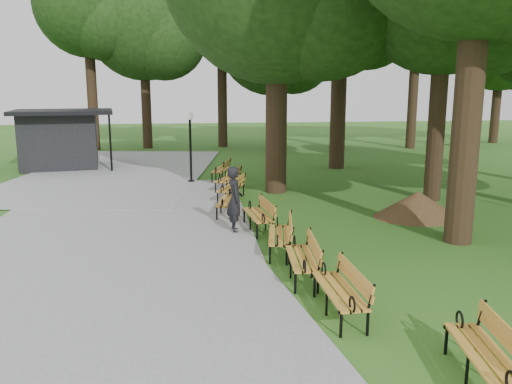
{
  "coord_description": "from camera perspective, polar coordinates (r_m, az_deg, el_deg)",
  "views": [
    {
      "loc": [
        -2.04,
        -10.92,
        3.87
      ],
      "look_at": [
        0.06,
        2.77,
        1.1
      ],
      "focal_mm": 36.04,
      "sensor_mm": 36.0,
      "label": 1
    }
  ],
  "objects": [
    {
      "name": "lawn_tree_4",
      "position": [
        26.16,
        9.47,
        20.22
      ],
      "size": [
        6.35,
        6.35,
        11.23
      ],
      "color": "black",
      "rests_on": "ground"
    },
    {
      "name": "path",
      "position": [
        14.57,
        -16.16,
        -4.43
      ],
      "size": [
        12.0,
        38.0,
        0.06
      ],
      "primitive_type": "cube",
      "color": "gray",
      "rests_on": "ground"
    },
    {
      "name": "bench_0",
      "position": [
        7.7,
        24.11,
        -16.2
      ],
      "size": [
        0.97,
        1.98,
        0.88
      ],
      "primitive_type": null,
      "rotation": [
        0.0,
        0.0,
        -1.75
      ],
      "color": "#C2842C",
      "rests_on": "ground"
    },
    {
      "name": "tree_backdrop",
      "position": [
        35.31,
        6.25,
        18.48
      ],
      "size": [
        35.76,
        10.22,
        16.64
      ],
      "primitive_type": null,
      "color": "black",
      "rests_on": "ground"
    },
    {
      "name": "bench_3",
      "position": [
        12.36,
        2.63,
        -4.81
      ],
      "size": [
        0.99,
        1.99,
        0.88
      ],
      "primitive_type": null,
      "rotation": [
        0.0,
        0.0,
        -1.76
      ],
      "color": "#C2842C",
      "rests_on": "ground"
    },
    {
      "name": "bench_1",
      "position": [
        9.18,
        9.22,
        -10.79
      ],
      "size": [
        0.65,
        1.9,
        0.88
      ],
      "primitive_type": null,
      "rotation": [
        0.0,
        0.0,
        -1.58
      ],
      "color": "#C2842C",
      "rests_on": "ground"
    },
    {
      "name": "bench_5",
      "position": [
        16.1,
        -3.15,
        -1.01
      ],
      "size": [
        1.06,
        2.0,
        0.88
      ],
      "primitive_type": null,
      "rotation": [
        0.0,
        0.0,
        -1.81
      ],
      "color": "#C2842C",
      "rests_on": "ground"
    },
    {
      "name": "dirt_mound",
      "position": [
        16.53,
        17.48,
        -1.31
      ],
      "size": [
        2.25,
        2.25,
        0.82
      ],
      "primitive_type": "cone",
      "color": "#47301C",
      "rests_on": "ground"
    },
    {
      "name": "person",
      "position": [
        14.04,
        -2.36,
        -0.84
      ],
      "size": [
        0.47,
        0.69,
        1.83
      ],
      "primitive_type": "imported",
      "rotation": [
        0.0,
        0.0,
        1.62
      ],
      "color": "black",
      "rests_on": "ground"
    },
    {
      "name": "ground",
      "position": [
        11.76,
        1.8,
        -7.9
      ],
      "size": [
        100.0,
        100.0,
        0.0
      ],
      "primitive_type": "plane",
      "color": "#295D1A",
      "rests_on": "ground"
    },
    {
      "name": "lamp_post",
      "position": [
        21.64,
        -7.33,
        6.64
      ],
      "size": [
        0.32,
        0.32,
        2.96
      ],
      "color": "black",
      "rests_on": "ground"
    },
    {
      "name": "bench_8",
      "position": [
        22.42,
        -3.93,
        2.48
      ],
      "size": [
        1.14,
        2.0,
        0.88
      ],
      "primitive_type": null,
      "rotation": [
        0.0,
        0.0,
        -1.85
      ],
      "color": "#C2842C",
      "rests_on": "ground"
    },
    {
      "name": "kiosk",
      "position": [
        27.4,
        -20.98,
        5.49
      ],
      "size": [
        5.11,
        4.59,
        2.89
      ],
      "primitive_type": null,
      "rotation": [
        0.0,
        0.0,
        0.13
      ],
      "color": "black",
      "rests_on": "ground"
    },
    {
      "name": "bench_6",
      "position": [
        18.27,
        -2.79,
        0.47
      ],
      "size": [
        1.35,
        2.0,
        0.88
      ],
      "primitive_type": null,
      "rotation": [
        0.0,
        0.0,
        -1.99
      ],
      "color": "#C2842C",
      "rests_on": "ground"
    },
    {
      "name": "bench_7",
      "position": [
        20.08,
        -3.12,
        1.46
      ],
      "size": [
        1.37,
        1.99,
        0.88
      ],
      "primitive_type": null,
      "rotation": [
        0.0,
        0.0,
        -2.0
      ],
      "color": "#C2842C",
      "rests_on": "ground"
    },
    {
      "name": "bench_4",
      "position": [
        14.28,
        0.22,
        -2.59
      ],
      "size": [
        0.78,
        1.94,
        0.88
      ],
      "primitive_type": null,
      "rotation": [
        0.0,
        0.0,
        -1.5
      ],
      "color": "#C2842C",
      "rests_on": "ground"
    },
    {
      "name": "bench_2",
      "position": [
        10.76,
        5.05,
        -7.31
      ],
      "size": [
        0.84,
        1.96,
        0.88
      ],
      "primitive_type": null,
      "rotation": [
        0.0,
        0.0,
        -1.68
      ],
      "color": "#C2842C",
      "rests_on": "ground"
    }
  ]
}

